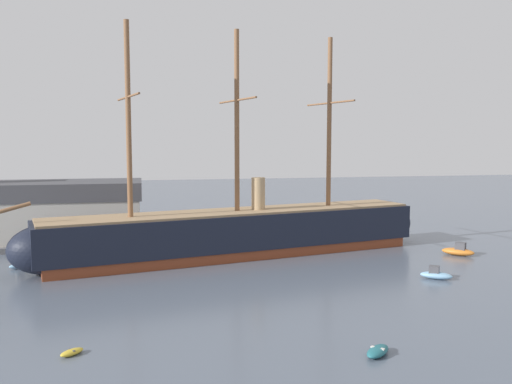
# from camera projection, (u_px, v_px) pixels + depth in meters

# --- Properties ---
(tall_ship) EXTENTS (63.08, 19.69, 30.71)m
(tall_ship) POSITION_uv_depth(u_px,v_px,m) (237.00, 232.00, 76.16)
(tall_ship) COLOR brown
(tall_ship) RESTS_ON ground
(dinghy_near_centre) EXTENTS (2.93, 2.84, 0.67)m
(dinghy_near_centre) POSITION_uv_depth(u_px,v_px,m) (378.00, 351.00, 41.43)
(dinghy_near_centre) COLOR #236670
(dinghy_near_centre) RESTS_ON ground
(dinghy_mid_left) EXTENTS (1.99, 1.86, 0.45)m
(dinghy_mid_left) POSITION_uv_depth(u_px,v_px,m) (72.00, 352.00, 41.52)
(dinghy_mid_left) COLOR gold
(dinghy_mid_left) RESTS_ON ground
(motorboat_alongside_stern) EXTENTS (3.82, 3.31, 1.52)m
(motorboat_alongside_stern) POSITION_uv_depth(u_px,v_px,m) (436.00, 274.00, 63.96)
(motorboat_alongside_stern) COLOR #7FB2D6
(motorboat_alongside_stern) RESTS_ON ground
(motorboat_far_left) EXTENTS (3.16, 2.28, 1.22)m
(motorboat_far_left) POSITION_uv_depth(u_px,v_px,m) (21.00, 265.00, 69.21)
(motorboat_far_left) COLOR #7FB2D6
(motorboat_far_left) RESTS_ON ground
(motorboat_far_right) EXTENTS (4.42, 4.34, 1.84)m
(motorboat_far_right) POSITION_uv_depth(u_px,v_px,m) (458.00, 251.00, 76.85)
(motorboat_far_right) COLOR orange
(motorboat_far_right) RESTS_ON ground
(dockside_warehouse_left) EXTENTS (43.06, 13.55, 15.77)m
(dockside_warehouse_left) POSITION_uv_depth(u_px,v_px,m) (7.00, 214.00, 83.31)
(dockside_warehouse_left) COLOR #565659
(dockside_warehouse_left) RESTS_ON ground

